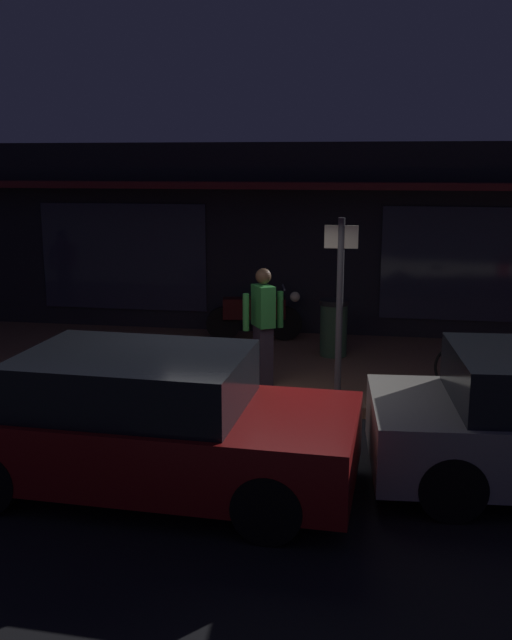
% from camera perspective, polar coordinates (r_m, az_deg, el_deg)
% --- Properties ---
extents(ground_plane, '(60.00, 60.00, 0.00)m').
position_cam_1_polar(ground_plane, '(8.67, -1.07, -9.62)').
color(ground_plane, black).
extents(sidewalk_slab, '(18.00, 4.00, 0.15)m').
position_cam_1_polar(sidewalk_slab, '(11.45, 1.65, -3.68)').
color(sidewalk_slab, brown).
rests_on(sidewalk_slab, ground_plane).
extents(storefront_building, '(18.00, 3.30, 3.60)m').
position_cam_1_polar(storefront_building, '(14.44, 3.53, 6.68)').
color(storefront_building, black).
rests_on(storefront_building, ground_plane).
extents(motorcycle, '(1.69, 0.61, 0.97)m').
position_cam_1_polar(motorcycle, '(12.68, 0.01, 0.59)').
color(motorcycle, black).
rests_on(motorcycle, sidewalk_slab).
extents(bicycle_parked, '(1.45, 0.87, 0.91)m').
position_cam_1_polar(bicycle_parked, '(9.99, 18.25, -4.16)').
color(bicycle_parked, black).
rests_on(bicycle_parked, sidewalk_slab).
extents(person_bystander, '(0.57, 0.44, 1.67)m').
position_cam_1_polar(person_bystander, '(10.07, 0.58, -0.33)').
color(person_bystander, '#28232D').
rests_on(person_bystander, sidewalk_slab).
extents(sign_post, '(0.44, 0.09, 2.40)m').
position_cam_1_polar(sign_post, '(9.61, 6.68, 1.90)').
color(sign_post, '#47474C').
rests_on(sign_post, sidewalk_slab).
extents(trash_bin, '(0.48, 0.48, 0.93)m').
position_cam_1_polar(trash_bin, '(11.74, 6.19, -0.57)').
color(trash_bin, '#2D4C33').
rests_on(trash_bin, sidewalk_slab).
extents(parked_car_near, '(4.17, 1.94, 1.42)m').
position_cam_1_polar(parked_car_near, '(7.34, -8.72, -8.08)').
color(parked_car_near, black).
rests_on(parked_car_near, ground_plane).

